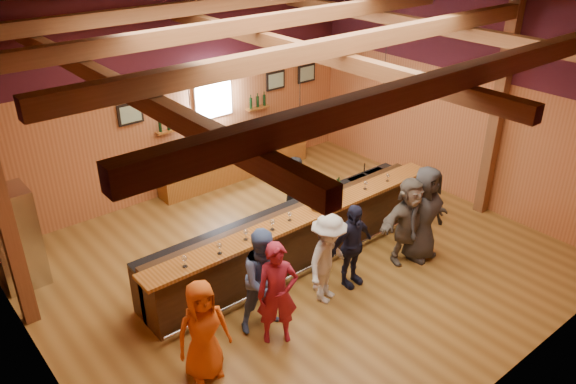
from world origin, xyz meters
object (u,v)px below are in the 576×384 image
at_px(customer_redvest, 277,294).
at_px(customer_brown, 409,220).
at_px(ice_bucket, 318,203).
at_px(bottle_a, 337,190).
at_px(customer_denim, 266,280).
at_px(customer_dark, 424,214).
at_px(customer_white, 328,259).
at_px(bartender, 293,192).
at_px(customer_orange, 203,330).
at_px(stainless_fridge, 15,238).
at_px(customer_navy, 352,246).
at_px(bar_counter, 294,235).
at_px(back_bar_cabinet, 236,159).

distance_m(customer_redvest, customer_brown, 3.19).
xyz_separation_m(ice_bucket, bottle_a, (0.58, 0.12, 0.02)).
height_order(customer_denim, customer_dark, customer_dark).
distance_m(customer_redvest, customer_white, 1.26).
distance_m(customer_white, bartender, 2.48).
xyz_separation_m(customer_orange, customer_white, (2.47, 0.14, 0.03)).
bearing_deg(customer_redvest, bartender, 77.07).
height_order(customer_redvest, customer_white, customer_redvest).
relative_size(customer_dark, ice_bucket, 7.18).
height_order(stainless_fridge, customer_navy, stainless_fridge).
distance_m(bar_counter, customer_navy, 1.27).
height_order(bar_counter, customer_denim, customer_denim).
xyz_separation_m(back_bar_cabinet, customer_orange, (-4.00, -4.99, 0.30)).
distance_m(stainless_fridge, customer_dark, 7.15).
bearing_deg(customer_brown, bar_counter, 148.54).
height_order(customer_orange, customer_denim, customer_denim).
distance_m(bar_counter, customer_brown, 2.11).
bearing_deg(customer_dark, customer_orange, 176.47).
relative_size(back_bar_cabinet, customer_brown, 2.40).
xyz_separation_m(stainless_fridge, customer_navy, (4.38, -3.67, -0.12)).
bearing_deg(customer_denim, customer_orange, -159.88).
relative_size(bar_counter, customer_orange, 4.06).
bearing_deg(bartender, customer_navy, 63.33).
height_order(bar_counter, back_bar_cabinet, bar_counter).
height_order(customer_brown, bottle_a, customer_brown).
bearing_deg(customer_brown, customer_orange, -170.51).
distance_m(customer_dark, ice_bucket, 1.99).
distance_m(customer_denim, customer_dark, 3.42).
relative_size(customer_orange, customer_denim, 0.89).
height_order(bar_counter, stainless_fridge, stainless_fridge).
bearing_deg(ice_bucket, back_bar_cabinet, 76.66).
distance_m(stainless_fridge, customer_navy, 5.71).
relative_size(customer_white, ice_bucket, 6.29).
distance_m(customer_white, customer_navy, 0.61).
xyz_separation_m(bar_counter, stainless_fridge, (-4.12, 2.45, 0.38)).
height_order(customer_denim, bartender, customer_denim).
distance_m(bar_counter, ice_bucket, 0.83).
height_order(stainless_fridge, customer_brown, stainless_fridge).
xyz_separation_m(bar_counter, bartender, (0.77, 0.94, 0.25)).
bearing_deg(customer_white, customer_redvest, 170.27).
distance_m(back_bar_cabinet, customer_orange, 6.41).
distance_m(customer_navy, customer_dark, 1.64).
bearing_deg(back_bar_cabinet, customer_brown, -85.11).
distance_m(back_bar_cabinet, ice_bucket, 4.10).
bearing_deg(customer_orange, bar_counter, 36.51).
relative_size(customer_navy, bartender, 1.00).
distance_m(stainless_fridge, customer_white, 5.30).
xyz_separation_m(bar_counter, bottle_a, (0.83, -0.23, 0.74)).
xyz_separation_m(customer_brown, bartender, (-0.83, 2.27, -0.06)).
bearing_deg(bartender, bar_counter, 37.33).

